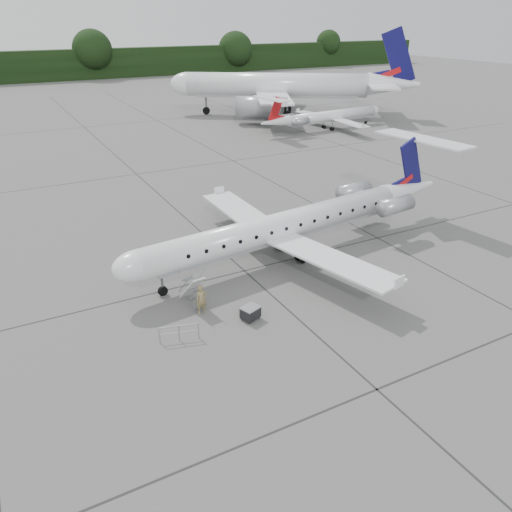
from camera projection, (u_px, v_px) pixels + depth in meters
ground at (318, 280)px, 34.86m from camera, size 320.00×320.00×0.00m
treeline at (46, 66)px, 136.06m from camera, size 260.00×4.00×8.00m
main_regional_jet at (280, 214)px, 36.28m from camera, size 30.71×23.67×7.32m
airstair at (192, 289)px, 31.41m from camera, size 1.09×2.21×2.29m
passenger at (201, 300)px, 30.61m from camera, size 0.74×0.54×1.89m
safety_railing at (179, 333)px, 28.15m from camera, size 2.14×0.68×1.00m
baggage_cart at (250, 313)px, 30.18m from camera, size 1.27×1.15×0.91m
bg_narrowbody at (277, 73)px, 88.35m from camera, size 50.58×47.16×14.75m
bg_regional_right at (333, 110)px, 79.46m from camera, size 23.31×17.53×5.84m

